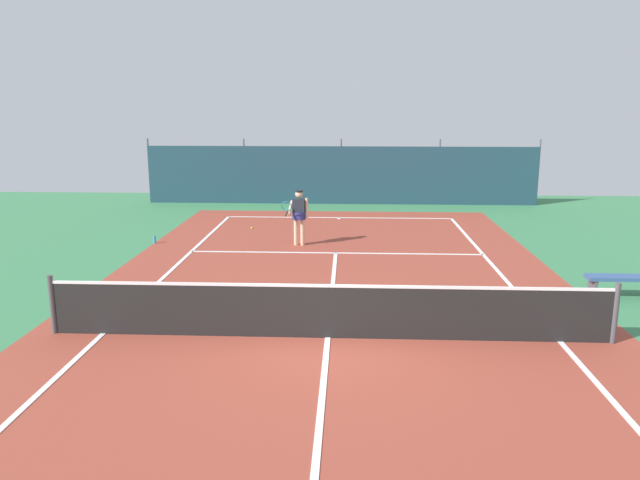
% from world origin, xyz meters
% --- Properties ---
extents(ground_plane, '(36.00, 36.00, 0.00)m').
position_xyz_m(ground_plane, '(0.00, 0.00, 0.00)').
color(ground_plane, '#387A4C').
extents(court_surface, '(11.02, 26.60, 0.01)m').
position_xyz_m(court_surface, '(0.00, 0.00, 0.00)').
color(court_surface, brown).
rests_on(court_surface, ground).
extents(tennis_net, '(10.12, 0.10, 1.10)m').
position_xyz_m(tennis_net, '(0.00, 0.00, 0.51)').
color(tennis_net, black).
rests_on(tennis_net, ground).
extents(back_fence, '(16.30, 0.98, 2.70)m').
position_xyz_m(back_fence, '(-0.00, 15.66, 0.67)').
color(back_fence, '#1E3D4C').
rests_on(back_fence, ground).
extents(tennis_player, '(0.76, 0.72, 1.64)m').
position_xyz_m(tennis_player, '(-1.12, 7.37, 0.96)').
color(tennis_player, '#D8AD8C').
rests_on(tennis_player, ground).
extents(tennis_ball_near_player, '(0.07, 0.07, 0.07)m').
position_xyz_m(tennis_ball_near_player, '(-1.90, 12.21, 0.03)').
color(tennis_ball_near_player, '#CCDB33').
rests_on(tennis_ball_near_player, ground).
extents(tennis_ball_midcourt, '(0.07, 0.07, 0.07)m').
position_xyz_m(tennis_ball_midcourt, '(-2.91, 9.75, 0.03)').
color(tennis_ball_midcourt, '#CCDB33').
rests_on(tennis_ball_midcourt, ground).
extents(parked_car, '(2.33, 4.36, 1.68)m').
position_xyz_m(parked_car, '(1.15, 18.52, 0.84)').
color(parked_car, navy).
rests_on(parked_car, ground).
extents(courtside_bench, '(1.60, 0.40, 0.49)m').
position_xyz_m(courtside_bench, '(6.31, 2.65, 0.37)').
color(courtside_bench, '#335184').
rests_on(courtside_bench, ground).
extents(water_bottle, '(0.08, 0.08, 0.24)m').
position_xyz_m(water_bottle, '(-5.49, 7.41, 0.12)').
color(water_bottle, '#338CD8').
rests_on(water_bottle, ground).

